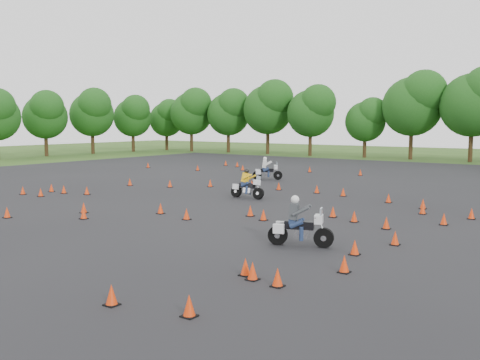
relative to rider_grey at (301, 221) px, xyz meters
name	(u,v)px	position (x,y,z in m)	size (l,w,h in m)	color
ground	(187,215)	(-6.88, 2.22, -0.84)	(140.00, 140.00, 0.00)	#2D5119
asphalt_pad	(262,199)	(-6.88, 8.22, -0.83)	(62.00, 62.00, 0.00)	black
traffic_cones	(258,197)	(-6.65, 7.47, -0.61)	(36.23, 32.81, 0.45)	red
rider_grey	(301,221)	(0.00, 0.00, 0.00)	(2.16, 0.66, 1.67)	#373B3E
rider_yellow	(247,184)	(-7.72, 7.99, -0.05)	(2.04, 0.63, 1.57)	yellow
rider_white	(267,168)	(-11.82, 16.44, -0.03)	(2.09, 0.64, 1.61)	silver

